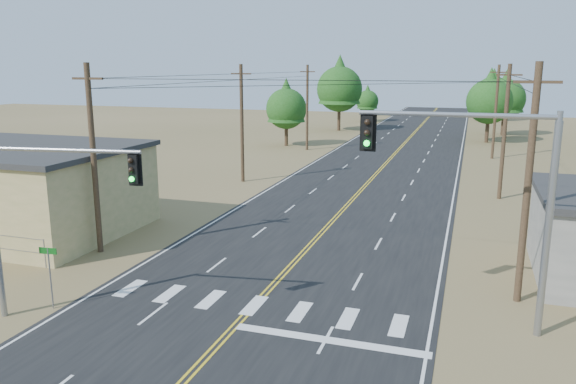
% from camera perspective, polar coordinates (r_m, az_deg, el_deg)
% --- Properties ---
extents(road, '(15.00, 200.00, 0.02)m').
position_cam_1_polar(road, '(44.22, 7.04, -0.25)').
color(road, black).
rests_on(road, ground).
extents(utility_pole_left_near, '(1.80, 0.30, 10.00)m').
position_cam_1_polar(utility_pole_left_near, '(31.02, -19.14, 3.26)').
color(utility_pole_left_near, '#4C3826').
rests_on(utility_pole_left_near, ground).
extents(utility_pole_left_mid, '(1.80, 0.30, 10.00)m').
position_cam_1_polar(utility_pole_left_mid, '(48.33, -4.71, 7.04)').
color(utility_pole_left_mid, '#4C3826').
rests_on(utility_pole_left_mid, ground).
extents(utility_pole_left_far, '(1.80, 0.30, 10.00)m').
position_cam_1_polar(utility_pole_left_far, '(67.15, 1.97, 8.63)').
color(utility_pole_left_far, '#4C3826').
rests_on(utility_pole_left_far, ground).
extents(utility_pole_right_near, '(1.80, 0.30, 10.00)m').
position_cam_1_polar(utility_pole_right_near, '(24.90, 23.19, 0.78)').
color(utility_pole_right_near, '#4C3826').
rests_on(utility_pole_right_near, ground).
extents(utility_pole_right_mid, '(1.80, 0.30, 10.00)m').
position_cam_1_polar(utility_pole_right_mid, '(44.65, 21.14, 5.78)').
color(utility_pole_right_mid, '#4C3826').
rests_on(utility_pole_right_mid, ground).
extents(utility_pole_right_far, '(1.80, 0.30, 10.00)m').
position_cam_1_polar(utility_pole_right_far, '(64.55, 20.34, 7.70)').
color(utility_pole_right_far, '#4C3826').
rests_on(utility_pole_right_far, ground).
extents(signal_mast_left, '(6.29, 1.14, 6.99)m').
position_cam_1_polar(signal_mast_left, '(23.27, -24.32, -0.97)').
color(signal_mast_left, gray).
rests_on(signal_mast_left, ground).
extents(signal_mast_right, '(7.06, 0.49, 8.32)m').
position_cam_1_polar(signal_mast_right, '(21.61, 19.94, 0.79)').
color(signal_mast_right, gray).
rests_on(signal_mast_right, ground).
extents(street_sign, '(0.78, 0.11, 2.63)m').
position_cam_1_polar(street_sign, '(25.04, -23.07, -7.13)').
color(street_sign, gray).
rests_on(street_sign, ground).
extents(tree_left_near, '(5.06, 5.06, 8.44)m').
position_cam_1_polar(tree_left_near, '(70.73, -0.18, 8.88)').
color(tree_left_near, '#3F2D1E').
rests_on(tree_left_near, ground).
extents(tree_left_mid, '(6.97, 6.97, 11.61)m').
position_cam_1_polar(tree_left_mid, '(88.19, 5.26, 10.84)').
color(tree_left_mid, '#3F2D1E').
rests_on(tree_left_mid, ground).
extents(tree_left_far, '(3.99, 3.99, 6.65)m').
position_cam_1_polar(tree_left_far, '(103.48, 8.07, 9.34)').
color(tree_left_far, '#3F2D1E').
rests_on(tree_left_far, ground).
extents(tree_right_near, '(5.84, 5.84, 9.73)m').
position_cam_1_polar(tree_right_near, '(78.24, 19.81, 9.09)').
color(tree_right_near, '#3F2D1E').
rests_on(tree_right_near, ground).
extents(tree_right_mid, '(5.70, 5.70, 9.50)m').
position_cam_1_polar(tree_right_mid, '(87.22, 21.21, 9.18)').
color(tree_right_mid, '#3F2D1E').
rests_on(tree_right_mid, ground).
extents(tree_right_far, '(5.73, 5.73, 9.54)m').
position_cam_1_polar(tree_right_far, '(110.38, 20.11, 9.83)').
color(tree_right_far, '#3F2D1E').
rests_on(tree_right_far, ground).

